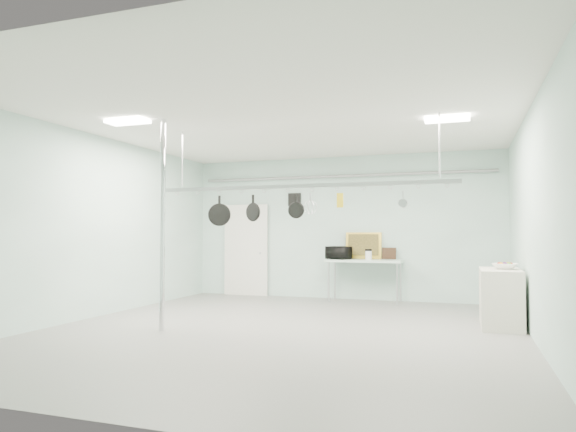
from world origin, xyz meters
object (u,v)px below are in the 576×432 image
at_px(prep_table, 365,263).
at_px(pot_rack, 300,184).
at_px(microwave, 339,253).
at_px(skillet_right, 296,205).
at_px(coffee_canister, 368,255).
at_px(skillet_mid, 253,207).
at_px(side_cabinet, 501,298).
at_px(fruit_bowl, 505,266).
at_px(skillet_left, 219,211).
at_px(chrome_pole, 162,224).

height_order(prep_table, pot_rack, pot_rack).
xyz_separation_m(microwave, skillet_right, (0.09, -3.27, 0.86)).
height_order(coffee_canister, skillet_mid, skillet_mid).
bearing_deg(pot_rack, side_cabinet, 20.45).
bearing_deg(prep_table, pot_rack, -96.91).
relative_size(fruit_bowl, skillet_left, 0.75).
bearing_deg(side_cabinet, prep_table, 139.21).
bearing_deg(skillet_right, fruit_bowl, 17.34).
bearing_deg(prep_table, coffee_canister, -55.85).
distance_m(prep_table, skillet_right, 3.50).
xyz_separation_m(prep_table, skillet_mid, (-1.19, -3.30, 1.05)).
bearing_deg(pot_rack, coffee_canister, 80.65).
bearing_deg(pot_rack, chrome_pole, -154.65).
bearing_deg(coffee_canister, side_cabinet, -39.82).
bearing_deg(side_cabinet, coffee_canister, 140.18).
distance_m(coffee_canister, skillet_right, 3.31).
xyz_separation_m(skillet_mid, skillet_right, (0.73, 0.00, 0.02)).
distance_m(fruit_bowl, skillet_right, 3.41).
relative_size(coffee_canister, fruit_bowl, 0.50).
distance_m(fruit_bowl, skillet_mid, 4.08).
xyz_separation_m(chrome_pole, prep_table, (2.30, 4.20, -0.77)).
height_order(microwave, skillet_mid, skillet_mid).
bearing_deg(skillet_left, fruit_bowl, -2.28).
bearing_deg(prep_table, chrome_pole, -118.71).
relative_size(chrome_pole, coffee_canister, 16.82).
xyz_separation_m(skillet_left, skillet_mid, (0.60, 0.00, 0.05)).
bearing_deg(prep_table, skillet_mid, -109.90).
height_order(chrome_pole, side_cabinet, chrome_pole).
height_order(coffee_canister, skillet_right, skillet_right).
xyz_separation_m(coffee_canister, fruit_bowl, (2.50, -2.04, -0.05)).
height_order(side_cabinet, skillet_mid, skillet_mid).
bearing_deg(chrome_pole, microwave, 67.28).
bearing_deg(microwave, prep_table, -151.84).
bearing_deg(chrome_pole, pot_rack, 25.35).
height_order(chrome_pole, prep_table, chrome_pole).
bearing_deg(skillet_right, side_cabinet, 17.87).
distance_m(microwave, coffee_canister, 0.69).
xyz_separation_m(side_cabinet, skillet_mid, (-3.74, -1.10, 1.43)).
distance_m(microwave, skillet_right, 3.38).
relative_size(prep_table, microwave, 3.21).
relative_size(prep_table, skillet_left, 3.16).
bearing_deg(microwave, chrome_pole, 92.20).
xyz_separation_m(fruit_bowl, skillet_right, (-3.08, -1.09, 0.96)).
bearing_deg(skillet_left, chrome_pole, -135.40).
distance_m(coffee_canister, skillet_left, 3.76).
bearing_deg(chrome_pole, skillet_mid, 39.16).
bearing_deg(prep_table, skillet_left, -118.57).
distance_m(side_cabinet, skillet_left, 4.69).
height_order(pot_rack, coffee_canister, pot_rack).
bearing_deg(prep_table, microwave, -176.76).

